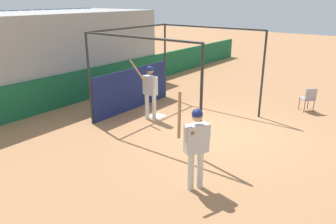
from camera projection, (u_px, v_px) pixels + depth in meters
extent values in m
plane|color=#A8754C|center=(223.00, 132.00, 9.64)|extent=(60.00, 60.00, 0.00)
cube|color=#196038|center=(90.00, 84.00, 12.75)|extent=(24.00, 0.12, 1.18)
cube|color=#9E9E99|center=(55.00, 52.00, 13.58)|extent=(8.15, 4.00, 3.23)
cube|color=navy|center=(14.00, 79.00, 10.72)|extent=(0.45, 0.40, 0.10)
cube|color=navy|center=(10.00, 72.00, 10.75)|extent=(0.45, 0.06, 0.40)
cube|color=navy|center=(30.00, 76.00, 11.14)|extent=(0.45, 0.40, 0.10)
cube|color=navy|center=(26.00, 69.00, 11.16)|extent=(0.45, 0.06, 0.40)
cube|color=navy|center=(44.00, 73.00, 11.55)|extent=(0.45, 0.40, 0.10)
cube|color=navy|center=(40.00, 66.00, 11.58)|extent=(0.45, 0.06, 0.40)
cube|color=navy|center=(57.00, 71.00, 11.97)|extent=(0.45, 0.40, 0.10)
cube|color=navy|center=(53.00, 64.00, 11.99)|extent=(0.45, 0.06, 0.40)
cube|color=navy|center=(70.00, 68.00, 12.38)|extent=(0.45, 0.40, 0.10)
cube|color=navy|center=(66.00, 62.00, 12.41)|extent=(0.45, 0.06, 0.40)
cube|color=navy|center=(81.00, 66.00, 12.80)|extent=(0.45, 0.40, 0.10)
cube|color=navy|center=(78.00, 60.00, 12.82)|extent=(0.45, 0.06, 0.40)
cube|color=navy|center=(92.00, 64.00, 13.21)|extent=(0.45, 0.40, 0.10)
cube|color=navy|center=(89.00, 58.00, 13.24)|extent=(0.45, 0.06, 0.40)
cube|color=navy|center=(102.00, 62.00, 13.63)|extent=(0.45, 0.40, 0.10)
cube|color=navy|center=(99.00, 56.00, 13.65)|extent=(0.45, 0.06, 0.40)
cube|color=navy|center=(112.00, 60.00, 14.04)|extent=(0.45, 0.40, 0.10)
cube|color=navy|center=(109.00, 54.00, 14.07)|extent=(0.45, 0.06, 0.40)
cube|color=navy|center=(121.00, 58.00, 14.46)|extent=(0.45, 0.40, 0.10)
cube|color=navy|center=(118.00, 52.00, 14.48)|extent=(0.45, 0.06, 0.40)
cube|color=navy|center=(130.00, 56.00, 14.87)|extent=(0.45, 0.40, 0.10)
cube|color=navy|center=(127.00, 51.00, 14.90)|extent=(0.45, 0.06, 0.40)
cube|color=navy|center=(138.00, 55.00, 15.29)|extent=(0.45, 0.40, 0.10)
cube|color=navy|center=(135.00, 50.00, 15.31)|extent=(0.45, 0.06, 0.40)
cube|color=navy|center=(0.00, 64.00, 11.04)|extent=(0.45, 0.40, 0.10)
cube|color=navy|center=(15.00, 62.00, 11.46)|extent=(0.45, 0.40, 0.10)
cube|color=navy|center=(11.00, 55.00, 11.49)|extent=(0.45, 0.06, 0.40)
cube|color=navy|center=(30.00, 60.00, 11.87)|extent=(0.45, 0.40, 0.10)
cube|color=navy|center=(26.00, 53.00, 11.90)|extent=(0.45, 0.06, 0.40)
cube|color=navy|center=(43.00, 57.00, 12.29)|extent=(0.45, 0.40, 0.10)
cube|color=navy|center=(40.00, 51.00, 12.32)|extent=(0.45, 0.06, 0.40)
cube|color=navy|center=(56.00, 56.00, 12.70)|extent=(0.45, 0.40, 0.10)
cube|color=navy|center=(52.00, 49.00, 12.73)|extent=(0.45, 0.06, 0.40)
cube|color=navy|center=(67.00, 54.00, 13.12)|extent=(0.45, 0.40, 0.10)
cube|color=navy|center=(64.00, 48.00, 13.14)|extent=(0.45, 0.06, 0.40)
cube|color=navy|center=(79.00, 52.00, 13.53)|extent=(0.45, 0.40, 0.10)
cube|color=navy|center=(75.00, 46.00, 13.56)|extent=(0.45, 0.06, 0.40)
cube|color=navy|center=(89.00, 50.00, 13.95)|extent=(0.45, 0.40, 0.10)
cube|color=navy|center=(86.00, 45.00, 13.97)|extent=(0.45, 0.06, 0.40)
cube|color=navy|center=(99.00, 49.00, 14.36)|extent=(0.45, 0.40, 0.10)
cube|color=navy|center=(96.00, 43.00, 14.39)|extent=(0.45, 0.06, 0.40)
cube|color=navy|center=(108.00, 47.00, 14.78)|extent=(0.45, 0.40, 0.10)
cube|color=navy|center=(105.00, 42.00, 14.80)|extent=(0.45, 0.06, 0.40)
cube|color=navy|center=(117.00, 46.00, 15.19)|extent=(0.45, 0.40, 0.10)
cube|color=navy|center=(114.00, 41.00, 15.22)|extent=(0.45, 0.06, 0.40)
cube|color=navy|center=(125.00, 45.00, 15.61)|extent=(0.45, 0.40, 0.10)
cube|color=navy|center=(122.00, 40.00, 15.63)|extent=(0.45, 0.06, 0.40)
cube|color=navy|center=(2.00, 48.00, 11.78)|extent=(0.45, 0.40, 0.10)
cube|color=navy|center=(16.00, 47.00, 12.20)|extent=(0.45, 0.40, 0.10)
cube|color=navy|center=(13.00, 40.00, 12.22)|extent=(0.45, 0.06, 0.40)
cube|color=navy|center=(30.00, 45.00, 12.61)|extent=(0.45, 0.40, 0.10)
cube|color=navy|center=(26.00, 39.00, 12.64)|extent=(0.45, 0.06, 0.40)
cube|color=navy|center=(42.00, 43.00, 13.03)|extent=(0.45, 0.40, 0.10)
cube|color=navy|center=(39.00, 37.00, 13.05)|extent=(0.45, 0.06, 0.40)
cube|color=navy|center=(54.00, 42.00, 13.44)|extent=(0.45, 0.40, 0.10)
cube|color=navy|center=(51.00, 36.00, 13.47)|extent=(0.45, 0.06, 0.40)
cube|color=navy|center=(66.00, 41.00, 13.86)|extent=(0.45, 0.40, 0.10)
cube|color=navy|center=(62.00, 35.00, 13.88)|extent=(0.45, 0.06, 0.40)
cube|color=navy|center=(76.00, 39.00, 14.27)|extent=(0.45, 0.40, 0.10)
cube|color=navy|center=(73.00, 34.00, 14.30)|extent=(0.45, 0.06, 0.40)
cube|color=navy|center=(86.00, 38.00, 14.68)|extent=(0.45, 0.40, 0.10)
cube|color=navy|center=(83.00, 33.00, 14.71)|extent=(0.45, 0.06, 0.40)
cube|color=navy|center=(95.00, 37.00, 15.10)|extent=(0.45, 0.40, 0.10)
cube|color=navy|center=(92.00, 32.00, 15.13)|extent=(0.45, 0.06, 0.40)
cube|color=navy|center=(104.00, 36.00, 15.51)|extent=(0.45, 0.40, 0.10)
cube|color=navy|center=(101.00, 31.00, 15.54)|extent=(0.45, 0.06, 0.40)
cube|color=navy|center=(113.00, 35.00, 15.93)|extent=(0.45, 0.40, 0.10)
cube|color=navy|center=(110.00, 30.00, 15.96)|extent=(0.45, 0.06, 0.40)
cube|color=navy|center=(3.00, 34.00, 12.52)|extent=(0.45, 0.40, 0.10)
cube|color=navy|center=(0.00, 28.00, 12.54)|extent=(0.45, 0.06, 0.40)
cube|color=navy|center=(17.00, 33.00, 12.93)|extent=(0.45, 0.40, 0.10)
cube|color=navy|center=(14.00, 27.00, 12.96)|extent=(0.45, 0.06, 0.40)
cube|color=navy|center=(30.00, 32.00, 13.35)|extent=(0.45, 0.40, 0.10)
cube|color=navy|center=(27.00, 26.00, 13.37)|extent=(0.45, 0.06, 0.40)
cube|color=navy|center=(42.00, 31.00, 13.76)|extent=(0.45, 0.40, 0.10)
cube|color=navy|center=(39.00, 25.00, 13.79)|extent=(0.45, 0.06, 0.40)
cube|color=navy|center=(53.00, 30.00, 14.18)|extent=(0.45, 0.40, 0.10)
cube|color=navy|center=(50.00, 24.00, 14.20)|extent=(0.45, 0.06, 0.40)
cube|color=navy|center=(64.00, 29.00, 14.59)|extent=(0.45, 0.40, 0.10)
cube|color=navy|center=(61.00, 24.00, 14.62)|extent=(0.45, 0.06, 0.40)
cube|color=navy|center=(74.00, 28.00, 15.01)|extent=(0.45, 0.40, 0.10)
cube|color=navy|center=(71.00, 23.00, 15.03)|extent=(0.45, 0.06, 0.40)
cube|color=navy|center=(83.00, 27.00, 15.42)|extent=(0.45, 0.40, 0.10)
cube|color=navy|center=(81.00, 22.00, 15.45)|extent=(0.45, 0.06, 0.40)
cube|color=navy|center=(92.00, 27.00, 15.84)|extent=(0.45, 0.40, 0.10)
cube|color=navy|center=(90.00, 22.00, 15.86)|extent=(0.45, 0.06, 0.40)
cube|color=navy|center=(101.00, 26.00, 16.25)|extent=(0.45, 0.40, 0.10)
cube|color=navy|center=(98.00, 21.00, 16.28)|extent=(0.45, 0.06, 0.40)
cube|color=navy|center=(5.00, 22.00, 13.25)|extent=(0.45, 0.40, 0.10)
cube|color=navy|center=(2.00, 16.00, 13.28)|extent=(0.45, 0.06, 0.40)
cube|color=navy|center=(18.00, 21.00, 13.67)|extent=(0.45, 0.40, 0.10)
cube|color=navy|center=(15.00, 15.00, 13.70)|extent=(0.45, 0.06, 0.40)
cube|color=navy|center=(30.00, 20.00, 14.08)|extent=(0.45, 0.40, 0.10)
cube|color=navy|center=(27.00, 15.00, 14.11)|extent=(0.45, 0.06, 0.40)
cube|color=navy|center=(41.00, 20.00, 14.50)|extent=(0.45, 0.40, 0.10)
cube|color=navy|center=(38.00, 14.00, 14.53)|extent=(0.45, 0.06, 0.40)
cube|color=navy|center=(52.00, 19.00, 14.91)|extent=(0.45, 0.40, 0.10)
cube|color=navy|center=(49.00, 14.00, 14.94)|extent=(0.45, 0.06, 0.40)
cube|color=navy|center=(62.00, 19.00, 15.33)|extent=(0.45, 0.40, 0.10)
cube|color=navy|center=(59.00, 13.00, 15.35)|extent=(0.45, 0.06, 0.40)
cube|color=navy|center=(72.00, 18.00, 15.74)|extent=(0.45, 0.40, 0.10)
cube|color=navy|center=(69.00, 13.00, 15.77)|extent=(0.45, 0.06, 0.40)
cube|color=navy|center=(81.00, 17.00, 16.16)|extent=(0.45, 0.40, 0.10)
cube|color=navy|center=(78.00, 13.00, 16.18)|extent=(0.45, 0.06, 0.40)
cube|color=navy|center=(90.00, 17.00, 16.57)|extent=(0.45, 0.40, 0.10)
cube|color=navy|center=(87.00, 12.00, 16.60)|extent=(0.45, 0.06, 0.40)
cylinder|color=#282828|center=(201.00, 104.00, 7.62)|extent=(0.07, 0.07, 2.81)
cylinder|color=#282828|center=(263.00, 75.00, 10.45)|extent=(0.07, 0.07, 2.81)
cylinder|color=#282828|center=(89.00, 80.00, 9.85)|extent=(0.07, 0.07, 2.81)
cylinder|color=#282828|center=(165.00, 62.00, 12.68)|extent=(0.07, 0.07, 2.81)
cylinder|color=#282828|center=(136.00, 37.00, 8.27)|extent=(0.06, 3.93, 0.06)
cylinder|color=#282828|center=(211.00, 27.00, 11.10)|extent=(0.06, 3.93, 0.06)
cylinder|color=#282828|center=(130.00, 28.00, 10.80)|extent=(3.75, 0.06, 0.06)
cube|color=navy|center=(133.00, 89.00, 11.48)|extent=(3.68, 0.03, 1.45)
cube|color=white|center=(157.00, 116.00, 10.95)|extent=(0.44, 0.44, 0.02)
cylinder|color=silver|center=(154.00, 107.00, 10.53)|extent=(0.14, 0.14, 0.84)
cylinder|color=silver|center=(147.00, 107.00, 10.57)|extent=(0.14, 0.14, 0.84)
cube|color=#B7B7B7|center=(150.00, 85.00, 10.32)|extent=(0.25, 0.47, 0.60)
sphere|color=#A37556|center=(150.00, 71.00, 10.16)|extent=(0.21, 0.21, 0.21)
sphere|color=navy|center=(150.00, 69.00, 10.15)|extent=(0.22, 0.22, 0.22)
cylinder|color=#B7B7B7|center=(155.00, 83.00, 10.09)|extent=(0.07, 0.07, 0.33)
cylinder|color=#B7B7B7|center=(144.00, 80.00, 10.39)|extent=(0.07, 0.07, 0.33)
cylinder|color=brown|center=(137.00, 70.00, 10.10)|extent=(0.23, 0.74, 0.55)
sphere|color=brown|center=(146.00, 76.00, 10.40)|extent=(0.08, 0.08, 0.08)
cylinder|color=silver|center=(200.00, 169.00, 6.73)|extent=(0.18, 0.18, 0.83)
cylinder|color=silver|center=(191.00, 171.00, 6.65)|extent=(0.18, 0.18, 0.83)
cube|color=#B7B7B7|center=(196.00, 138.00, 6.45)|extent=(0.52, 0.43, 0.59)
sphere|color=tan|center=(197.00, 116.00, 6.30)|extent=(0.21, 0.21, 0.21)
sphere|color=navy|center=(197.00, 114.00, 6.29)|extent=(0.22, 0.22, 0.22)
cylinder|color=#B7B7B7|center=(209.00, 131.00, 6.46)|extent=(0.10, 0.10, 0.33)
cylinder|color=#B7B7B7|center=(186.00, 135.00, 6.29)|extent=(0.10, 0.10, 0.33)
cylinder|color=brown|center=(179.00, 115.00, 6.15)|extent=(0.50, 0.36, 0.76)
sphere|color=brown|center=(192.00, 133.00, 6.26)|extent=(0.08, 0.08, 0.08)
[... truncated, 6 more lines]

